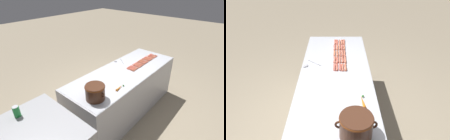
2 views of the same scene
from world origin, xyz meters
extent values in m
plane|color=gray|center=(0.00, 0.00, 0.00)|extent=(20.00, 20.00, 0.00)
cube|color=#BCBCC1|center=(0.00, 0.00, 0.43)|extent=(0.85, 2.28, 0.86)
cube|color=silver|center=(0.00, 0.00, 0.86)|extent=(0.83, 2.23, 0.00)
cylinder|color=#D26C51|center=(-0.12, -0.89, 0.88)|extent=(0.03, 0.14, 0.03)
sphere|color=#D26C51|center=(-0.12, -0.96, 0.88)|extent=(0.03, 0.03, 0.03)
sphere|color=#D26C51|center=(-0.13, -0.82, 0.88)|extent=(0.03, 0.03, 0.03)
cylinder|color=#CA6D4D|center=(-0.12, -0.71, 0.88)|extent=(0.03, 0.14, 0.03)
sphere|color=#CA6D4D|center=(-0.12, -0.77, 0.88)|extent=(0.03, 0.03, 0.03)
sphere|color=#CA6D4D|center=(-0.12, -0.64, 0.88)|extent=(0.03, 0.03, 0.03)
cylinder|color=#D36C50|center=(-0.12, -0.52, 0.88)|extent=(0.03, 0.14, 0.03)
sphere|color=#D36C50|center=(-0.12, -0.58, 0.88)|extent=(0.03, 0.03, 0.03)
sphere|color=#D36C50|center=(-0.13, -0.45, 0.88)|extent=(0.03, 0.03, 0.03)
cylinder|color=#D17153|center=(-0.13, -0.33, 0.88)|extent=(0.03, 0.14, 0.03)
sphere|color=#D17153|center=(-0.13, -0.40, 0.88)|extent=(0.03, 0.03, 0.03)
sphere|color=#D17153|center=(-0.12, -0.26, 0.88)|extent=(0.03, 0.03, 0.03)
cylinder|color=#D06D4E|center=(-0.12, -0.15, 0.88)|extent=(0.03, 0.14, 0.03)
sphere|color=#D06D4E|center=(-0.13, -0.22, 0.88)|extent=(0.03, 0.03, 0.03)
sphere|color=#D06D4E|center=(-0.12, -0.08, 0.88)|extent=(0.03, 0.03, 0.03)
cylinder|color=#D47051|center=(-0.09, -0.89, 0.88)|extent=(0.04, 0.14, 0.03)
sphere|color=#D47051|center=(-0.10, -0.95, 0.88)|extent=(0.03, 0.03, 0.03)
sphere|color=#D47051|center=(-0.09, -0.82, 0.88)|extent=(0.03, 0.03, 0.03)
cylinder|color=#D26453|center=(-0.09, -0.71, 0.88)|extent=(0.03, 0.14, 0.03)
sphere|color=#D26453|center=(-0.09, -0.77, 0.88)|extent=(0.03, 0.03, 0.03)
sphere|color=#D26453|center=(-0.09, -0.64, 0.88)|extent=(0.03, 0.03, 0.03)
cylinder|color=#CB6D53|center=(-0.09, -0.52, 0.88)|extent=(0.03, 0.14, 0.03)
sphere|color=#CB6D53|center=(-0.09, -0.59, 0.88)|extent=(0.03, 0.03, 0.03)
sphere|color=#CB6D53|center=(-0.09, -0.46, 0.88)|extent=(0.03, 0.03, 0.03)
cylinder|color=#CF674F|center=(-0.09, -0.34, 0.88)|extent=(0.04, 0.14, 0.03)
sphere|color=#CF674F|center=(-0.10, -0.41, 0.88)|extent=(0.03, 0.03, 0.03)
sphere|color=#CF674F|center=(-0.09, -0.27, 0.88)|extent=(0.03, 0.03, 0.03)
cylinder|color=#D36C53|center=(-0.09, -0.15, 0.88)|extent=(0.03, 0.14, 0.03)
sphere|color=#D36C53|center=(-0.09, -0.22, 0.88)|extent=(0.03, 0.03, 0.03)
sphere|color=#D36C53|center=(-0.08, -0.08, 0.88)|extent=(0.03, 0.03, 0.03)
cylinder|color=#CE6F56|center=(-0.06, -0.88, 0.88)|extent=(0.03, 0.14, 0.03)
sphere|color=#CE6F56|center=(-0.06, -0.95, 0.88)|extent=(0.03, 0.03, 0.03)
sphere|color=#CE6F56|center=(-0.05, -0.82, 0.88)|extent=(0.03, 0.03, 0.03)
cylinder|color=#D6714E|center=(-0.06, -0.71, 0.88)|extent=(0.03, 0.14, 0.03)
sphere|color=#D6714E|center=(-0.06, -0.78, 0.88)|extent=(0.03, 0.03, 0.03)
sphere|color=#D6714E|center=(-0.06, -0.64, 0.88)|extent=(0.03, 0.03, 0.03)
cylinder|color=#CB684F|center=(-0.06, -0.52, 0.88)|extent=(0.03, 0.14, 0.03)
sphere|color=#CB684F|center=(-0.05, -0.59, 0.88)|extent=(0.03, 0.03, 0.03)
sphere|color=#CB684F|center=(-0.06, -0.45, 0.88)|extent=(0.03, 0.03, 0.03)
cylinder|color=#D37154|center=(-0.06, -0.34, 0.88)|extent=(0.03, 0.14, 0.03)
sphere|color=#D37154|center=(-0.06, -0.41, 0.88)|extent=(0.03, 0.03, 0.03)
sphere|color=#D37154|center=(-0.06, -0.27, 0.88)|extent=(0.03, 0.03, 0.03)
cylinder|color=#D36455|center=(-0.06, -0.15, 0.88)|extent=(0.03, 0.14, 0.03)
sphere|color=#D36455|center=(-0.06, -0.22, 0.88)|extent=(0.03, 0.03, 0.03)
sphere|color=#D36455|center=(-0.06, -0.09, 0.88)|extent=(0.03, 0.03, 0.03)
cylinder|color=#D86450|center=(-0.02, -0.89, 0.88)|extent=(0.03, 0.14, 0.03)
sphere|color=#D86450|center=(-0.02, -0.96, 0.88)|extent=(0.03, 0.03, 0.03)
sphere|color=#D86450|center=(-0.02, -0.82, 0.88)|extent=(0.03, 0.03, 0.03)
cylinder|color=#D76E4F|center=(-0.02, -0.71, 0.88)|extent=(0.03, 0.14, 0.03)
sphere|color=#D76E4F|center=(-0.02, -0.77, 0.88)|extent=(0.03, 0.03, 0.03)
sphere|color=#D76E4F|center=(-0.02, -0.64, 0.88)|extent=(0.03, 0.03, 0.03)
cylinder|color=#CB6F4E|center=(-0.02, -0.52, 0.88)|extent=(0.03, 0.14, 0.03)
sphere|color=#CB6F4E|center=(-0.02, -0.58, 0.88)|extent=(0.03, 0.03, 0.03)
sphere|color=#CB6F4E|center=(-0.02, -0.45, 0.88)|extent=(0.03, 0.03, 0.03)
cylinder|color=#D56A54|center=(-0.02, -0.33, 0.88)|extent=(0.03, 0.14, 0.03)
sphere|color=#D56A54|center=(-0.02, -0.40, 0.88)|extent=(0.03, 0.03, 0.03)
sphere|color=#D56A54|center=(-0.02, -0.27, 0.88)|extent=(0.03, 0.03, 0.03)
cylinder|color=#D76651|center=(-0.02, -0.15, 0.88)|extent=(0.03, 0.14, 0.03)
sphere|color=#D76651|center=(-0.02, -0.22, 0.88)|extent=(0.03, 0.03, 0.03)
sphere|color=#D76651|center=(-0.01, -0.08, 0.88)|extent=(0.03, 0.03, 0.03)
cylinder|color=#D36D55|center=(0.01, -0.89, 0.88)|extent=(0.03, 0.14, 0.03)
sphere|color=#D36D55|center=(0.01, -0.96, 0.88)|extent=(0.03, 0.03, 0.03)
sphere|color=#D36D55|center=(0.02, -0.83, 0.88)|extent=(0.03, 0.03, 0.03)
cylinder|color=#D66551|center=(0.02, -0.70, 0.88)|extent=(0.03, 0.14, 0.03)
sphere|color=#D66551|center=(0.01, -0.77, 0.88)|extent=(0.03, 0.03, 0.03)
sphere|color=#D66551|center=(0.02, -0.63, 0.88)|extent=(0.03, 0.03, 0.03)
cylinder|color=#D6724D|center=(0.02, -0.52, 0.88)|extent=(0.03, 0.14, 0.03)
sphere|color=#D6724D|center=(0.02, -0.59, 0.88)|extent=(0.03, 0.03, 0.03)
sphere|color=#D6724D|center=(0.02, -0.45, 0.88)|extent=(0.03, 0.03, 0.03)
cylinder|color=#CE6B54|center=(0.01, -0.34, 0.88)|extent=(0.04, 0.14, 0.03)
sphere|color=#CE6B54|center=(0.02, -0.41, 0.88)|extent=(0.03, 0.03, 0.03)
sphere|color=#CE6B54|center=(0.01, -0.27, 0.88)|extent=(0.03, 0.03, 0.03)
cylinder|color=#CC6755|center=(0.01, -0.16, 0.88)|extent=(0.03, 0.14, 0.03)
sphere|color=#CC6755|center=(0.02, -0.22, 0.88)|extent=(0.03, 0.03, 0.03)
sphere|color=#CC6755|center=(0.01, -0.09, 0.88)|extent=(0.03, 0.03, 0.03)
cylinder|color=#472616|center=(-0.17, 0.90, 0.97)|extent=(0.26, 0.26, 0.21)
torus|color=brown|center=(-0.17, 0.90, 1.05)|extent=(0.27, 0.27, 0.03)
torus|color=#472616|center=(-0.30, 0.90, 0.99)|extent=(0.08, 0.02, 0.08)
torus|color=#472616|center=(-0.04, 0.90, 0.99)|extent=(0.08, 0.02, 0.08)
cylinder|color=#B7B7BC|center=(0.27, -0.27, 0.87)|extent=(0.18, 0.15, 0.01)
ellipsoid|color=#B7B7BC|center=(0.38, -0.19, 0.87)|extent=(0.08, 0.09, 0.02)
cone|color=orange|center=(-0.27, 0.50, 0.88)|extent=(0.05, 0.17, 0.03)
sphere|color=#387F2D|center=(-0.28, 0.41, 0.88)|extent=(0.02, 0.02, 0.02)
cylinder|color=#1E8C38|center=(0.08, 1.77, 1.08)|extent=(0.07, 0.07, 0.12)
cylinder|color=silver|center=(0.08, 1.77, 1.14)|extent=(0.06, 0.06, 0.00)
camera|label=1|loc=(-1.54, 2.16, 2.27)|focal=27.16mm
camera|label=2|loc=(-0.03, 2.06, 2.22)|focal=33.71mm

